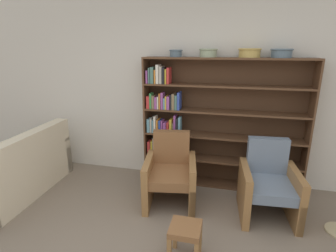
{
  "coord_description": "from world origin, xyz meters",
  "views": [
    {
      "loc": [
        0.58,
        -1.32,
        1.95
      ],
      "look_at": [
        -0.22,
        1.95,
        0.95
      ],
      "focal_mm": 28.0,
      "sensor_mm": 36.0,
      "label": 1
    }
  ],
  "objects": [
    {
      "name": "bookshelf",
      "position": [
        0.27,
        2.3,
        0.91
      ],
      "size": [
        2.24,
        0.3,
        1.84
      ],
      "color": "brown",
      "rests_on": "ground"
    },
    {
      "name": "bowl_cream",
      "position": [
        0.25,
        2.28,
        1.9
      ],
      "size": [
        0.25,
        0.25,
        0.11
      ],
      "color": "gray",
      "rests_on": "bookshelf"
    },
    {
      "name": "wall_back",
      "position": [
        0.0,
        2.47,
        1.38
      ],
      "size": [
        12.0,
        0.06,
        2.75
      ],
      "color": "silver",
      "rests_on": "ground"
    },
    {
      "name": "armchair_cushioned",
      "position": [
        1.08,
        1.68,
        0.39
      ],
      "size": [
        0.69,
        0.73,
        0.9
      ],
      "rotation": [
        0.0,
        0.0,
        3.22
      ],
      "color": "olive",
      "rests_on": "ground"
    },
    {
      "name": "couch",
      "position": [
        -2.25,
        1.35,
        0.3
      ],
      "size": [
        0.94,
        1.66,
        0.88
      ],
      "rotation": [
        0.0,
        0.0,
        1.61
      ],
      "color": "beige",
      "rests_on": "ground"
    },
    {
      "name": "bowl_sage",
      "position": [
        1.15,
        2.28,
        1.9
      ],
      "size": [
        0.27,
        0.27,
        0.11
      ],
      "color": "slate",
      "rests_on": "bookshelf"
    },
    {
      "name": "armchair_leather",
      "position": [
        -0.12,
        1.68,
        0.39
      ],
      "size": [
        0.74,
        0.78,
        0.9
      ],
      "rotation": [
        0.0,
        0.0,
        3.31
      ],
      "color": "olive",
      "rests_on": "ground"
    },
    {
      "name": "footstool",
      "position": [
        0.25,
        0.72,
        0.29
      ],
      "size": [
        0.29,
        0.29,
        0.37
      ],
      "color": "olive",
      "rests_on": "ground"
    },
    {
      "name": "bowl_copper",
      "position": [
        0.77,
        2.28,
        1.9
      ],
      "size": [
        0.29,
        0.29,
        0.11
      ],
      "color": "tan",
      "rests_on": "bookshelf"
    },
    {
      "name": "bowl_olive",
      "position": [
        -0.19,
        2.28,
        1.89
      ],
      "size": [
        0.18,
        0.18,
        0.1
      ],
      "color": "slate",
      "rests_on": "bookshelf"
    }
  ]
}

